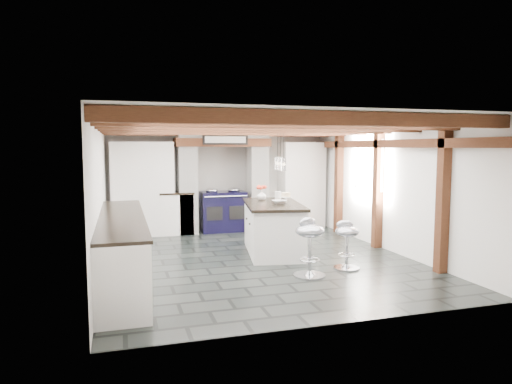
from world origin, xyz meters
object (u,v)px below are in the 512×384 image
object	(u,v)px
range_cooker	(223,211)
kitchen_island	(273,227)
bar_stool_far	(309,240)
bar_stool_near	(347,239)

from	to	relation	value
range_cooker	kitchen_island	distance (m)	2.36
range_cooker	kitchen_island	bearing A→B (deg)	-80.18
range_cooker	bar_stool_far	size ratio (longest dim) A/B	1.15
kitchen_island	bar_stool_near	size ratio (longest dim) A/B	2.59
kitchen_island	bar_stool_near	xyz separation A→B (m)	(0.75, -1.37, 0.01)
bar_stool_far	range_cooker	bearing A→B (deg)	76.57
range_cooker	bar_stool_far	world-z (taller)	range_cooker
range_cooker	kitchen_island	xyz separation A→B (m)	(0.40, -2.32, -0.01)
kitchen_island	range_cooker	bearing A→B (deg)	110.03
kitchen_island	bar_stool_far	distance (m)	1.60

